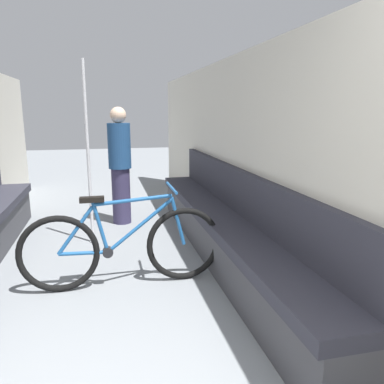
{
  "coord_description": "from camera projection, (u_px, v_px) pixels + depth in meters",
  "views": [
    {
      "loc": [
        0.07,
        -0.53,
        1.52
      ],
      "look_at": [
        1.14,
        4.02,
        0.49
      ],
      "focal_mm": 35.0,
      "sensor_mm": 36.0,
      "label": 1
    }
  ],
  "objects": [
    {
      "name": "passenger_standing",
      "position": [
        120.0,
        165.0,
        5.0
      ],
      "size": [
        0.3,
        0.3,
        1.56
      ],
      "rotation": [
        0.0,
        0.0,
        2.02
      ],
      "color": "#332D4C",
      "rests_on": "ground"
    },
    {
      "name": "grab_pole_near",
      "position": [
        88.0,
        157.0,
        4.19
      ],
      "size": [
        0.08,
        0.08,
        2.06
      ],
      "color": "gray",
      "rests_on": "ground"
    },
    {
      "name": "bench_seat_row_right",
      "position": [
        224.0,
        230.0,
        3.82
      ],
      "size": [
        0.45,
        4.3,
        0.94
      ],
      "color": "#3D3D42",
      "rests_on": "ground"
    },
    {
      "name": "wall_right",
      "position": [
        251.0,
        160.0,
        3.67
      ],
      "size": [
        0.1,
        9.0,
        2.08
      ],
      "primitive_type": "cube",
      "color": "beige",
      "rests_on": "ground"
    },
    {
      "name": "bicycle",
      "position": [
        123.0,
        247.0,
        3.25
      ],
      "size": [
        1.75,
        0.46,
        0.87
      ],
      "rotation": [
        0.0,
        0.0,
        0.31
      ],
      "color": "black",
      "rests_on": "ground"
    }
  ]
}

